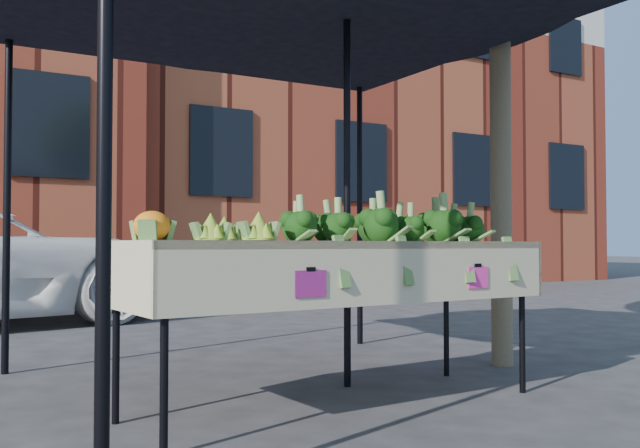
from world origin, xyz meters
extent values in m
plane|color=#29292B|center=(0.00, 0.00, 0.00)|extent=(90.00, 90.00, 0.00)
cube|color=#B9B090|center=(-0.18, 0.11, 0.45)|extent=(2.45, 0.96, 0.90)
cube|color=#F22D8C|center=(-0.62, -0.30, 0.70)|extent=(0.17, 0.01, 0.12)
cube|color=#EA2C9B|center=(0.48, -0.30, 0.70)|extent=(0.17, 0.01, 0.12)
ellipsoid|color=black|center=(0.15, 0.13, 1.02)|extent=(1.45, 0.55, 0.24)
ellipsoid|color=#93A931|center=(-0.84, 0.09, 0.99)|extent=(0.41, 0.45, 0.18)
ellipsoid|color=orange|center=(-1.23, 0.06, 0.98)|extent=(0.18, 0.18, 0.16)
cube|color=maroon|center=(7.00, 12.50, 4.25)|extent=(12.00, 8.00, 8.50)
camera|label=1|loc=(-2.17, -3.13, 0.88)|focal=38.97mm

